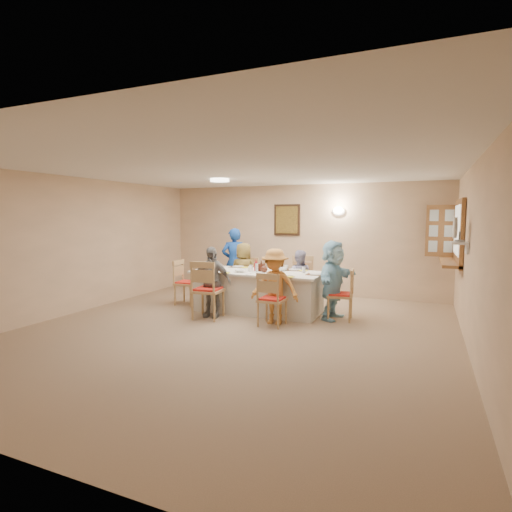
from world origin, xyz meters
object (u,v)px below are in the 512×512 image
at_px(chair_back_left, 246,279).
at_px(chair_left_end, 187,282).
at_px(serving_hatch, 459,233).
at_px(dining_table, 257,291).
at_px(desk_fan, 458,233).
at_px(diner_back_right, 299,279).
at_px(diner_right_end, 333,280).
at_px(diner_front_right, 275,286).
at_px(chair_front_left, 208,289).
at_px(chair_right_end, 340,294).
at_px(chair_front_right, 272,299).
at_px(diner_front_left, 211,282).
at_px(condiment_ketchup, 256,265).
at_px(diner_back_left, 244,272).
at_px(caregiver, 234,262).
at_px(chair_back_right, 301,281).

height_order(chair_back_left, chair_left_end, chair_back_left).
xyz_separation_m(serving_hatch, dining_table, (-3.40, -0.97, -1.12)).
relative_size(serving_hatch, desk_fan, 5.00).
distance_m(diner_back_right, diner_right_end, 1.07).
bearing_deg(chair_left_end, chair_back_left, -52.62).
xyz_separation_m(chair_left_end, diner_front_right, (2.15, -0.68, 0.17)).
relative_size(chair_front_left, diner_front_right, 0.82).
bearing_deg(serving_hatch, chair_right_end, -152.36).
height_order(desk_fan, chair_front_right, desk_fan).
distance_m(serving_hatch, diner_front_left, 4.41).
bearing_deg(desk_fan, condiment_ketchup, 172.67).
xyz_separation_m(dining_table, diner_back_left, (-0.60, 0.68, 0.24)).
distance_m(diner_back_left, diner_front_right, 1.81).
height_order(chair_front_right, chair_right_end, chair_right_end).
height_order(chair_front_right, condiment_ketchup, condiment_ketchup).
distance_m(chair_back_left, caregiver, 0.65).
relative_size(chair_front_left, diner_back_left, 0.83).
height_order(desk_fan, diner_back_left, desk_fan).
xyz_separation_m(chair_back_right, chair_front_right, (0.00, -1.60, -0.05)).
bearing_deg(serving_hatch, diner_front_left, -157.60).
relative_size(desk_fan, chair_front_right, 0.34).
distance_m(chair_left_end, chair_right_end, 3.10).
height_order(dining_table, diner_right_end, diner_right_end).
bearing_deg(caregiver, diner_front_right, 103.30).
distance_m(chair_front_left, chair_right_end, 2.30).
xyz_separation_m(diner_back_right, diner_right_end, (0.82, -0.68, 0.13)).
bearing_deg(diner_right_end, chair_right_end, -80.03).
xyz_separation_m(chair_back_left, diner_right_end, (2.02, -0.80, 0.23)).
distance_m(diner_back_left, diner_back_right, 1.20).
relative_size(chair_left_end, diner_right_end, 0.66).
bearing_deg(chair_right_end, condiment_ketchup, -96.81).
bearing_deg(caregiver, diner_back_right, 135.36).
relative_size(diner_back_right, diner_front_left, 0.90).
relative_size(chair_front_left, diner_back_right, 0.92).
distance_m(desk_fan, diner_front_left, 4.00).
relative_size(diner_right_end, caregiver, 0.90).
height_order(chair_back_left, condiment_ketchup, condiment_ketchup).
relative_size(diner_front_right, diner_right_end, 0.91).
relative_size(serving_hatch, dining_table, 0.62).
height_order(diner_back_left, diner_front_right, diner_front_right).
height_order(serving_hatch, dining_table, serving_hatch).
height_order(chair_back_right, chair_right_end, chair_back_right).
distance_m(dining_table, chair_front_right, 1.00).
bearing_deg(chair_front_left, chair_left_end, -45.65).
bearing_deg(chair_front_right, diner_back_right, -88.06).
relative_size(chair_back_right, diner_front_right, 0.79).
height_order(desk_fan, condiment_ketchup, desk_fan).
bearing_deg(chair_front_left, chair_front_right, 174.46).
distance_m(dining_table, chair_front_left, 1.01).
height_order(chair_front_left, chair_front_right, chair_front_left).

